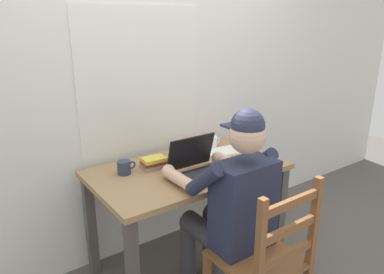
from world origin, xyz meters
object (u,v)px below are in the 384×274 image
Objects in this scene: computer_mouse at (236,166)px; seated_person at (231,202)px; laptop at (199,166)px; book_stack_main at (155,162)px; coffee_mug_white at (212,142)px; desk at (188,183)px; wooden_chair at (265,262)px; coffee_mug_dark at (124,167)px.

seated_person is at bearing -136.28° from computer_mouse.
book_stack_main is at bearing 123.06° from laptop.
desk is at bearing -150.46° from coffee_mug_white.
coffee_mug_white reaches higher than desk.
desk is at bearing -33.73° from book_stack_main.
computer_mouse is 0.52m from book_stack_main.
book_stack_main is at bearing 142.34° from computer_mouse.
laptop is at bearing 90.44° from wooden_chair.
coffee_mug_dark reaches higher than computer_mouse.
coffee_mug_white is (0.12, 0.40, 0.03)m from computer_mouse.
laptop is 0.30m from book_stack_main.
desk is 6.52× the size of book_stack_main.
coffee_mug_dark is 0.64× the size of book_stack_main.
computer_mouse is at bearing 64.66° from wooden_chair.
coffee_mug_white is at bearing 68.36° from wooden_chair.
seated_person is 3.80× the size of laptop.
desk is 0.74m from wooden_chair.
book_stack_main is (-0.41, 0.32, 0.02)m from computer_mouse.
seated_person is 1.32× the size of wooden_chair.
laptop is 3.30× the size of computer_mouse.
seated_person reaches higher than coffee_mug_white.
wooden_chair is (-0.00, -0.28, -0.23)m from seated_person.
coffee_mug_white reaches higher than coffee_mug_dark.
coffee_mug_white is 0.99× the size of coffee_mug_dark.
book_stack_main is (-0.18, 0.12, 0.15)m from desk.
computer_mouse is at bearing -14.64° from laptop.
coffee_mug_white is 0.74m from coffee_mug_dark.
laptop reaches higher than coffee_mug_white.
laptop is (-0.01, -0.14, 0.17)m from desk.
book_stack_main reaches higher than desk.
wooden_chair reaches higher than computer_mouse.
coffee_mug_dark is (-0.38, 0.85, 0.33)m from wooden_chair.
laptop is at bearing -137.41° from coffee_mug_white.
coffee_mug_white is at bearing 4.90° from coffee_mug_dark.
desk is 3.76× the size of laptop.
computer_mouse is 0.42m from coffee_mug_white.
computer_mouse is (0.24, -0.20, 0.13)m from desk.
wooden_chair is 9.49× the size of computer_mouse.
seated_person is 0.36m from wooden_chair.
desk is at bearing -20.02° from coffee_mug_dark.
desk is 0.99× the size of seated_person.
laptop reaches higher than book_stack_main.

